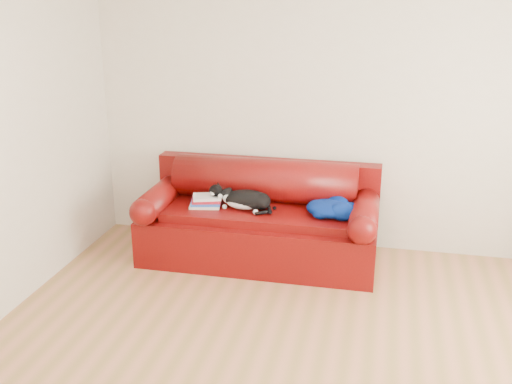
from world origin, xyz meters
The scene contains 7 objects.
ground centered at (0.00, 0.00, 0.00)m, with size 4.50×4.50×0.00m, color olive.
room_shell centered at (0.12, 0.02, 1.67)m, with size 4.52×4.02×2.61m.
sofa_base centered at (-0.58, 1.49, 0.24)m, with size 2.10×0.90×0.50m.
sofa_back centered at (-0.58, 1.74, 0.54)m, with size 2.10×1.01×0.88m.
book_stack centered at (-1.06, 1.43, 0.55)m, with size 0.30×0.26×0.10m.
cat centered at (-0.69, 1.44, 0.58)m, with size 0.59×0.29×0.22m.
blanket centered at (0.06, 1.46, 0.56)m, with size 0.50×0.47×0.15m.
Camera 1 is at (0.48, -3.43, 2.35)m, focal length 42.00 mm.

